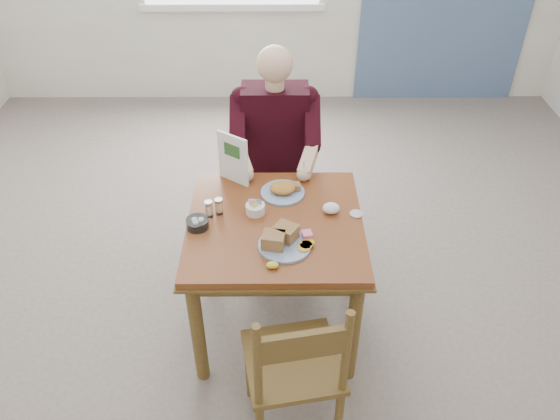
{
  "coord_description": "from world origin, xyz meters",
  "views": [
    {
      "loc": [
        0.01,
        -2.19,
        2.5
      ],
      "look_at": [
        0.03,
        0.0,
        0.82
      ],
      "focal_mm": 35.0,
      "sensor_mm": 36.0,
      "label": 1
    }
  ],
  "objects_px": {
    "far_plate": "(284,190)",
    "table": "(275,238)",
    "chair_near": "(295,368)",
    "chair_far": "(275,178)",
    "near_plate": "(283,240)",
    "diner": "(275,141)"
  },
  "relations": [
    {
      "from": "table",
      "to": "near_plate",
      "type": "bearing_deg",
      "value": -77.81
    },
    {
      "from": "chair_far",
      "to": "near_plate",
      "type": "bearing_deg",
      "value": -87.66
    },
    {
      "from": "table",
      "to": "chair_far",
      "type": "relative_size",
      "value": 0.97
    },
    {
      "from": "chair_near",
      "to": "chair_far",
      "type": "bearing_deg",
      "value": 93.28
    },
    {
      "from": "chair_near",
      "to": "diner",
      "type": "relative_size",
      "value": 0.69
    },
    {
      "from": "chair_near",
      "to": "table",
      "type": "bearing_deg",
      "value": 96.97
    },
    {
      "from": "chair_near",
      "to": "diner",
      "type": "bearing_deg",
      "value": 93.49
    },
    {
      "from": "near_plate",
      "to": "far_plate",
      "type": "relative_size",
      "value": 1.26
    },
    {
      "from": "near_plate",
      "to": "table",
      "type": "bearing_deg",
      "value": 102.19
    },
    {
      "from": "far_plate",
      "to": "chair_far",
      "type": "bearing_deg",
      "value": 94.74
    },
    {
      "from": "chair_near",
      "to": "near_plate",
      "type": "bearing_deg",
      "value": 95.06
    },
    {
      "from": "chair_near",
      "to": "far_plate",
      "type": "relative_size",
      "value": 3.63
    },
    {
      "from": "table",
      "to": "far_plate",
      "type": "bearing_deg",
      "value": 79.26
    },
    {
      "from": "chair_far",
      "to": "diner",
      "type": "xyz_separation_m",
      "value": [
        0.0,
        -0.09,
        0.33
      ]
    },
    {
      "from": "near_plate",
      "to": "far_plate",
      "type": "bearing_deg",
      "value": 89.23
    },
    {
      "from": "far_plate",
      "to": "table",
      "type": "bearing_deg",
      "value": -100.74
    },
    {
      "from": "chair_near",
      "to": "near_plate",
      "type": "height_order",
      "value": "chair_near"
    },
    {
      "from": "chair_far",
      "to": "diner",
      "type": "height_order",
      "value": "diner"
    },
    {
      "from": "diner",
      "to": "near_plate",
      "type": "height_order",
      "value": "diner"
    },
    {
      "from": "near_plate",
      "to": "far_plate",
      "type": "height_order",
      "value": "near_plate"
    },
    {
      "from": "diner",
      "to": "near_plate",
      "type": "relative_size",
      "value": 4.22
    },
    {
      "from": "chair_far",
      "to": "far_plate",
      "type": "distance_m",
      "value": 0.63
    }
  ]
}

